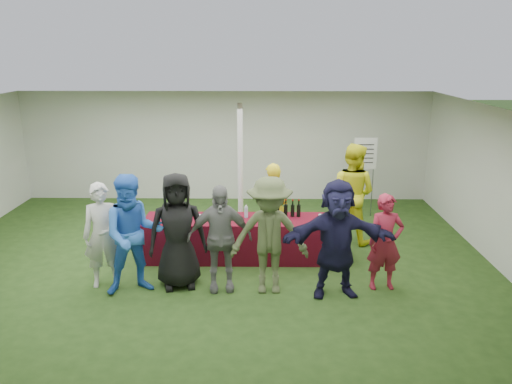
{
  "coord_description": "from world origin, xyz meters",
  "views": [
    {
      "loc": [
        0.94,
        -8.15,
        3.66
      ],
      "look_at": [
        0.82,
        0.26,
        1.25
      ],
      "focal_mm": 35.0,
      "sensor_mm": 36.0,
      "label": 1
    }
  ],
  "objects_px": {
    "customer_6": "(385,242)",
    "customer_1": "(133,235)",
    "staff_back": "(352,193)",
    "wine_list_sign": "(365,159)",
    "staff_pourer": "(273,204)",
    "serving_table": "(245,238)",
    "customer_0": "(103,235)",
    "customer_3": "(220,238)",
    "dump_bucket": "(337,219)",
    "customer_4": "(269,236)",
    "customer_2": "(178,231)",
    "customer_5": "(337,239)"
  },
  "relations": [
    {
      "from": "customer_3",
      "to": "customer_5",
      "type": "distance_m",
      "value": 1.79
    },
    {
      "from": "customer_0",
      "to": "customer_1",
      "type": "relative_size",
      "value": 0.9
    },
    {
      "from": "serving_table",
      "to": "staff_back",
      "type": "distance_m",
      "value": 2.31
    },
    {
      "from": "customer_0",
      "to": "customer_3",
      "type": "bearing_deg",
      "value": -16.8
    },
    {
      "from": "customer_2",
      "to": "customer_4",
      "type": "relative_size",
      "value": 1.0
    },
    {
      "from": "customer_2",
      "to": "customer_3",
      "type": "height_order",
      "value": "customer_2"
    },
    {
      "from": "serving_table",
      "to": "customer_1",
      "type": "relative_size",
      "value": 1.9
    },
    {
      "from": "staff_back",
      "to": "customer_3",
      "type": "xyz_separation_m",
      "value": [
        -2.39,
        -2.11,
        -0.12
      ]
    },
    {
      "from": "serving_table",
      "to": "customer_3",
      "type": "relative_size",
      "value": 2.11
    },
    {
      "from": "wine_list_sign",
      "to": "customer_4",
      "type": "xyz_separation_m",
      "value": [
        -2.16,
        -3.71,
        -0.39
      ]
    },
    {
      "from": "wine_list_sign",
      "to": "customer_2",
      "type": "bearing_deg",
      "value": -135.53
    },
    {
      "from": "staff_back",
      "to": "customer_4",
      "type": "height_order",
      "value": "staff_back"
    },
    {
      "from": "customer_1",
      "to": "customer_6",
      "type": "height_order",
      "value": "customer_1"
    },
    {
      "from": "customer_6",
      "to": "customer_1",
      "type": "bearing_deg",
      "value": 176.43
    },
    {
      "from": "customer_3",
      "to": "customer_5",
      "type": "height_order",
      "value": "customer_5"
    },
    {
      "from": "customer_2",
      "to": "customer_5",
      "type": "distance_m",
      "value": 2.47
    },
    {
      "from": "customer_0",
      "to": "customer_6",
      "type": "relative_size",
      "value": 1.1
    },
    {
      "from": "customer_3",
      "to": "customer_0",
      "type": "bearing_deg",
      "value": 170.12
    },
    {
      "from": "staff_back",
      "to": "customer_1",
      "type": "height_order",
      "value": "staff_back"
    },
    {
      "from": "dump_bucket",
      "to": "staff_back",
      "type": "distance_m",
      "value": 1.21
    },
    {
      "from": "customer_1",
      "to": "customer_0",
      "type": "bearing_deg",
      "value": 140.28
    },
    {
      "from": "customer_0",
      "to": "staff_pourer",
      "type": "bearing_deg",
      "value": 20.39
    },
    {
      "from": "customer_0",
      "to": "customer_1",
      "type": "height_order",
      "value": "customer_1"
    },
    {
      "from": "dump_bucket",
      "to": "customer_6",
      "type": "xyz_separation_m",
      "value": [
        0.61,
        -0.93,
        -0.07
      ]
    },
    {
      "from": "dump_bucket",
      "to": "customer_4",
      "type": "relative_size",
      "value": 0.13
    },
    {
      "from": "customer_3",
      "to": "customer_6",
      "type": "distance_m",
      "value": 2.58
    },
    {
      "from": "customer_1",
      "to": "customer_3",
      "type": "bearing_deg",
      "value": -13.71
    },
    {
      "from": "wine_list_sign",
      "to": "customer_5",
      "type": "bearing_deg",
      "value": -106.72
    },
    {
      "from": "customer_4",
      "to": "wine_list_sign",
      "type": "bearing_deg",
      "value": 59.54
    },
    {
      "from": "customer_4",
      "to": "customer_1",
      "type": "bearing_deg",
      "value": -179.48
    },
    {
      "from": "customer_5",
      "to": "customer_2",
      "type": "bearing_deg",
      "value": 168.54
    },
    {
      "from": "customer_2",
      "to": "customer_6",
      "type": "bearing_deg",
      "value": -13.11
    },
    {
      "from": "serving_table",
      "to": "dump_bucket",
      "type": "height_order",
      "value": "dump_bucket"
    },
    {
      "from": "staff_back",
      "to": "customer_4",
      "type": "relative_size",
      "value": 1.05
    },
    {
      "from": "serving_table",
      "to": "customer_6",
      "type": "distance_m",
      "value": 2.54
    },
    {
      "from": "customer_1",
      "to": "customer_4",
      "type": "bearing_deg",
      "value": -17.55
    },
    {
      "from": "serving_table",
      "to": "staff_back",
      "type": "height_order",
      "value": "staff_back"
    },
    {
      "from": "staff_pourer",
      "to": "customer_0",
      "type": "distance_m",
      "value": 3.25
    },
    {
      "from": "wine_list_sign",
      "to": "customer_5",
      "type": "relative_size",
      "value": 0.98
    },
    {
      "from": "customer_0",
      "to": "customer_2",
      "type": "distance_m",
      "value": 1.18
    },
    {
      "from": "staff_back",
      "to": "customer_3",
      "type": "distance_m",
      "value": 3.19
    },
    {
      "from": "serving_table",
      "to": "staff_back",
      "type": "xyz_separation_m",
      "value": [
        2.04,
        0.9,
        0.6
      ]
    },
    {
      "from": "dump_bucket",
      "to": "customer_2",
      "type": "height_order",
      "value": "customer_2"
    },
    {
      "from": "dump_bucket",
      "to": "customer_0",
      "type": "distance_m",
      "value": 3.91
    },
    {
      "from": "customer_4",
      "to": "customer_6",
      "type": "xyz_separation_m",
      "value": [
        1.81,
        0.14,
        -0.15
      ]
    },
    {
      "from": "wine_list_sign",
      "to": "staff_pourer",
      "type": "distance_m",
      "value": 2.73
    },
    {
      "from": "customer_4",
      "to": "customer_6",
      "type": "height_order",
      "value": "customer_4"
    },
    {
      "from": "customer_1",
      "to": "customer_5",
      "type": "relative_size",
      "value": 1.03
    },
    {
      "from": "customer_0",
      "to": "dump_bucket",
      "type": "bearing_deg",
      "value": -0.42
    },
    {
      "from": "serving_table",
      "to": "wine_list_sign",
      "type": "height_order",
      "value": "wine_list_sign"
    }
  ]
}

